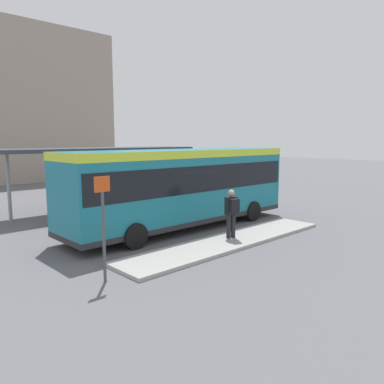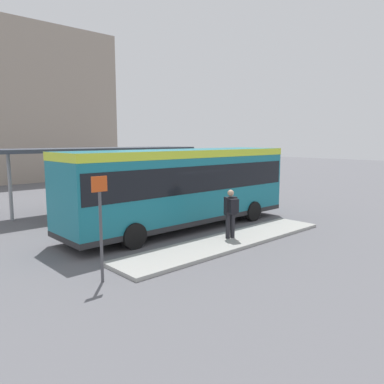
{
  "view_description": "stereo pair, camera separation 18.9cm",
  "coord_description": "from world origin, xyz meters",
  "px_view_note": "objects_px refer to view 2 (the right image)",
  "views": [
    {
      "loc": [
        -10.42,
        -11.53,
        3.72
      ],
      "look_at": [
        0.53,
        0.0,
        1.49
      ],
      "focal_mm": 35.0,
      "sensor_mm": 36.0,
      "label": 1
    },
    {
      "loc": [
        -10.28,
        -11.66,
        3.72
      ],
      "look_at": [
        0.53,
        0.0,
        1.49
      ],
      "focal_mm": 35.0,
      "sensor_mm": 36.0,
      "label": 2
    }
  ],
  "objects_px": {
    "bicycle_green": "(264,194)",
    "potted_planter_near_shelter": "(62,209)",
    "pedestrian_waiting": "(231,211)",
    "platform_sign": "(101,224)",
    "city_bus": "(183,183)",
    "bicycle_red": "(241,193)",
    "potted_planter_far_side": "(148,201)",
    "bicycle_black": "(252,194)"
  },
  "relations": [
    {
      "from": "bicycle_green",
      "to": "potted_planter_near_shelter",
      "type": "xyz_separation_m",
      "value": [
        -11.95,
        2.21,
        0.29
      ]
    },
    {
      "from": "pedestrian_waiting",
      "to": "platform_sign",
      "type": "distance_m",
      "value": 5.5
    },
    {
      "from": "potted_planter_near_shelter",
      "to": "platform_sign",
      "type": "xyz_separation_m",
      "value": [
        -2.17,
        -7.41,
        0.89
      ]
    },
    {
      "from": "city_bus",
      "to": "platform_sign",
      "type": "height_order",
      "value": "city_bus"
    },
    {
      "from": "potted_planter_near_shelter",
      "to": "bicycle_red",
      "type": "bearing_deg",
      "value": -3.87
    },
    {
      "from": "pedestrian_waiting",
      "to": "bicycle_green",
      "type": "bearing_deg",
      "value": -41.24
    },
    {
      "from": "pedestrian_waiting",
      "to": "platform_sign",
      "type": "xyz_separation_m",
      "value": [
        -5.48,
        -0.33,
        0.41
      ]
    },
    {
      "from": "potted_planter_far_side",
      "to": "city_bus",
      "type": "bearing_deg",
      "value": -103.93
    },
    {
      "from": "bicycle_black",
      "to": "pedestrian_waiting",
      "type": "bearing_deg",
      "value": 127.56
    },
    {
      "from": "bicycle_red",
      "to": "platform_sign",
      "type": "height_order",
      "value": "platform_sign"
    },
    {
      "from": "city_bus",
      "to": "bicycle_green",
      "type": "height_order",
      "value": "city_bus"
    },
    {
      "from": "pedestrian_waiting",
      "to": "potted_planter_far_side",
      "type": "xyz_separation_m",
      "value": [
        1.06,
        6.58,
        -0.57
      ]
    },
    {
      "from": "bicycle_black",
      "to": "potted_planter_far_side",
      "type": "relative_size",
      "value": 1.39
    },
    {
      "from": "pedestrian_waiting",
      "to": "bicycle_black",
      "type": "distance_m",
      "value": 10.13
    },
    {
      "from": "city_bus",
      "to": "potted_planter_near_shelter",
      "type": "xyz_separation_m",
      "value": [
        -3.42,
        4.29,
        -1.26
      ]
    },
    {
      "from": "bicycle_black",
      "to": "bicycle_red",
      "type": "bearing_deg",
      "value": 21.49
    },
    {
      "from": "pedestrian_waiting",
      "to": "potted_planter_near_shelter",
      "type": "height_order",
      "value": "pedestrian_waiting"
    },
    {
      "from": "bicycle_green",
      "to": "platform_sign",
      "type": "distance_m",
      "value": 15.1
    },
    {
      "from": "bicycle_red",
      "to": "potted_planter_near_shelter",
      "type": "bearing_deg",
      "value": -90.22
    },
    {
      "from": "potted_planter_far_side",
      "to": "platform_sign",
      "type": "distance_m",
      "value": 9.56
    },
    {
      "from": "pedestrian_waiting",
      "to": "bicycle_green",
      "type": "height_order",
      "value": "pedestrian_waiting"
    },
    {
      "from": "platform_sign",
      "to": "bicycle_green",
      "type": "bearing_deg",
      "value": 20.23
    },
    {
      "from": "city_bus",
      "to": "potted_planter_far_side",
      "type": "relative_size",
      "value": 9.52
    },
    {
      "from": "city_bus",
      "to": "potted_planter_far_side",
      "type": "height_order",
      "value": "city_bus"
    },
    {
      "from": "bicycle_red",
      "to": "potted_planter_near_shelter",
      "type": "xyz_separation_m",
      "value": [
        -11.48,
        0.78,
        0.34
      ]
    },
    {
      "from": "bicycle_green",
      "to": "bicycle_red",
      "type": "height_order",
      "value": "bicycle_green"
    },
    {
      "from": "bicycle_red",
      "to": "bicycle_black",
      "type": "bearing_deg",
      "value": 21.23
    },
    {
      "from": "bicycle_green",
      "to": "bicycle_black",
      "type": "bearing_deg",
      "value": 9.57
    },
    {
      "from": "bicycle_black",
      "to": "potted_planter_far_side",
      "type": "distance_m",
      "value": 7.42
    },
    {
      "from": "bicycle_black",
      "to": "potted_planter_near_shelter",
      "type": "xyz_separation_m",
      "value": [
        -11.71,
        1.49,
        0.33
      ]
    },
    {
      "from": "bicycle_red",
      "to": "city_bus",
      "type": "bearing_deg",
      "value": -62.77
    },
    {
      "from": "bicycle_green",
      "to": "bicycle_red",
      "type": "relative_size",
      "value": 1.14
    },
    {
      "from": "city_bus",
      "to": "potted_planter_near_shelter",
      "type": "height_order",
      "value": "city_bus"
    },
    {
      "from": "city_bus",
      "to": "bicycle_red",
      "type": "bearing_deg",
      "value": 23.45
    },
    {
      "from": "city_bus",
      "to": "bicycle_red",
      "type": "xyz_separation_m",
      "value": [
        8.06,
        3.52,
        -1.59
      ]
    },
    {
      "from": "bicycle_green",
      "to": "potted_planter_near_shelter",
      "type": "height_order",
      "value": "potted_planter_near_shelter"
    },
    {
      "from": "bicycle_green",
      "to": "bicycle_black",
      "type": "relative_size",
      "value": 1.13
    },
    {
      "from": "bicycle_green",
      "to": "potted_planter_near_shelter",
      "type": "relative_size",
      "value": 1.37
    },
    {
      "from": "potted_planter_far_side",
      "to": "bicycle_red",
      "type": "bearing_deg",
      "value": -2.21
    },
    {
      "from": "potted_planter_near_shelter",
      "to": "potted_planter_far_side",
      "type": "xyz_separation_m",
      "value": [
        4.36,
        -0.5,
        -0.09
      ]
    },
    {
      "from": "bicycle_green",
      "to": "potted_planter_far_side",
      "type": "relative_size",
      "value": 1.58
    },
    {
      "from": "pedestrian_waiting",
      "to": "potted_planter_far_side",
      "type": "distance_m",
      "value": 6.69
    }
  ]
}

